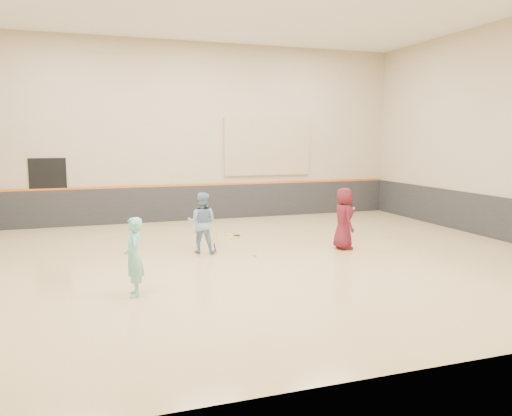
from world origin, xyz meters
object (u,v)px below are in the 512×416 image
object	(u,v)px
instructor	(202,223)
young_man	(344,218)
spare_racket	(230,234)
girl	(134,257)

from	to	relation	value
instructor	young_man	xyz separation A→B (m)	(3.52, -0.72, 0.04)
spare_racket	young_man	bearing A→B (deg)	-50.12
girl	spare_racket	size ratio (longest dim) A/B	1.96
girl	instructor	world-z (taller)	instructor
instructor	young_man	size ratio (longest dim) A/B	0.96
young_man	spare_racket	size ratio (longest dim) A/B	2.15
instructor	young_man	world-z (taller)	young_man
girl	instructor	distance (m)	3.52
girl	young_man	distance (m)	5.86
young_man	spare_racket	bearing A→B (deg)	45.42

